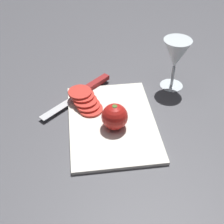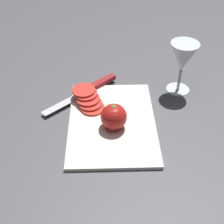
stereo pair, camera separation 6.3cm
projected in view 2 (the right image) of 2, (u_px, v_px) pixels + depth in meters
name	position (u px, v px, depth m)	size (l,w,h in m)	color
ground_plane	(107.00, 102.00, 0.91)	(3.00, 3.00, 0.00)	#4C4C51
cutting_board	(112.00, 122.00, 0.83)	(0.32, 0.23, 0.01)	silver
wine_glass	(183.00, 59.00, 0.88)	(0.08, 0.08, 0.16)	silver
whole_tomato	(114.00, 117.00, 0.79)	(0.07, 0.07, 0.07)	red
knife	(94.00, 86.00, 0.94)	(0.19, 0.21, 0.01)	silver
tomato_slice_stack_near	(88.00, 99.00, 0.88)	(0.12, 0.09, 0.03)	red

